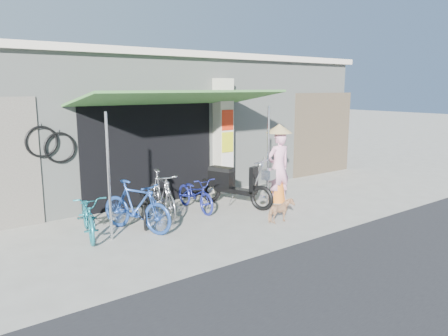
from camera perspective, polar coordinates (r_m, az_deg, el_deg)
ground at (r=9.37m, az=4.71°, el=-6.78°), size 80.00×80.00×0.00m
bicycle_shop at (r=13.21m, az=-10.17°, el=6.26°), size 12.30×5.30×3.66m
shop_pillar at (r=11.45m, az=-0.19°, el=4.09°), size 0.42×0.44×3.00m
awning at (r=9.71m, az=-5.62°, el=8.90°), size 4.60×1.88×2.72m
neighbour_right at (r=14.43m, az=12.77°, el=4.38°), size 2.60×0.06×2.60m
bike_teal at (r=8.62m, az=-17.29°, el=-5.84°), size 0.94×1.71×0.85m
bike_blue at (r=8.68m, az=-11.36°, el=-4.92°), size 1.09×1.72×1.00m
bike_black at (r=9.20m, az=-10.11°, el=-4.69°), size 1.18×1.57×0.79m
bike_silver at (r=9.49m, az=-8.16°, el=-3.42°), size 0.79×1.77×1.03m
bike_navy at (r=9.98m, az=-3.76°, el=-3.33°), size 0.60×1.53×0.79m
street_dog at (r=9.18m, az=7.42°, el=-5.58°), size 0.59×0.27×0.50m
moped at (r=10.31m, az=1.22°, el=-2.14°), size 0.89×1.96×1.15m
nun at (r=10.66m, az=7.12°, el=0.49°), size 0.68×0.64×1.92m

